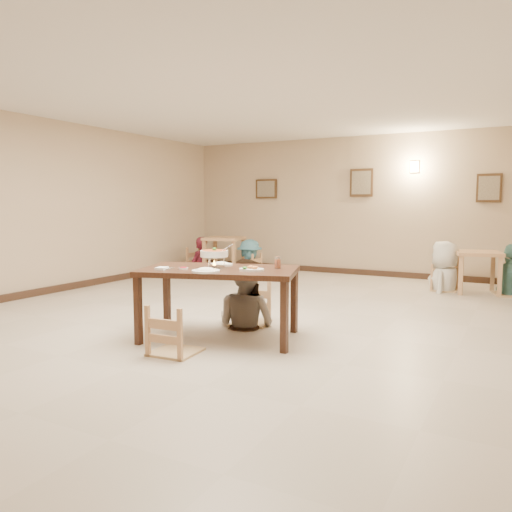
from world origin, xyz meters
The scene contains 30 objects.
floor centered at (0.00, 0.00, 0.00)m, with size 10.00×10.00×0.00m, color #C0B09E.
ceiling centered at (0.00, 0.00, 3.00)m, with size 10.00×10.00×0.00m, color silver.
wall_back centered at (0.00, 5.00, 1.50)m, with size 10.00×10.00×0.00m, color tan.
wall_left centered at (-4.00, 0.00, 1.50)m, with size 10.00×10.00×0.00m, color tan.
baseboard_back centered at (0.00, 4.97, 0.06)m, with size 8.00×0.06×0.12m, color #321F15.
baseboard_left centered at (-3.97, 0.00, 0.06)m, with size 0.06×10.00×0.12m, color #321F15.
picture_a centered at (-2.20, 4.96, 1.90)m, with size 0.55×0.04×0.45m.
picture_b centered at (0.10, 4.96, 2.00)m, with size 0.50×0.04×0.60m.
picture_c centered at (2.60, 4.96, 1.85)m, with size 0.45×0.04×0.55m.
wall_sconce centered at (1.20, 4.96, 2.30)m, with size 0.16×0.05×0.22m, color #FFD88C.
main_table centered at (0.18, -0.86, 0.74)m, with size 1.95×1.45×0.82m.
chair_far centered at (0.16, -0.09, 0.49)m, with size 0.46×0.46×0.99m.
chair_near centered at (0.09, -1.58, 0.49)m, with size 0.46×0.46×0.99m.
main_diner centered at (0.16, -0.21, 0.86)m, with size 0.84×0.65×1.73m, color gray.
curry_warmer centered at (0.13, -0.89, 0.98)m, with size 0.35×0.31×0.28m.
rice_plate_far centered at (0.06, -0.62, 0.83)m, with size 0.28×0.28×0.06m.
rice_plate_near centered at (0.23, -1.21, 0.83)m, with size 0.31×0.31×0.07m.
fried_plate centered at (0.61, -0.88, 0.84)m, with size 0.29×0.29×0.06m.
chili_dish centered at (-0.13, -1.12, 0.83)m, with size 0.11×0.11×0.02m.
napkin_cutlery centered at (-0.32, -1.27, 0.83)m, with size 0.17×0.24×0.03m.
drink_glass centered at (0.77, -0.56, 0.88)m, with size 0.07×0.07×0.14m.
bg_table_left centered at (-2.69, 3.85, 0.66)m, with size 0.96×0.96×0.80m.
bg_table_right centered at (2.55, 3.76, 0.59)m, with size 0.88×0.88×0.73m.
bg_chair_ll centered at (-3.34, 3.83, 0.51)m, with size 0.48×0.48×1.02m.
bg_chair_lr centered at (-2.05, 3.86, 0.44)m, with size 0.42×0.42×0.89m.
bg_chair_rl centered at (2.01, 3.73, 0.45)m, with size 0.42×0.42×0.90m.
bg_chair_rr centered at (3.08, 3.77, 0.54)m, with size 0.51×0.51×1.09m.
bg_diner_a centered at (-3.34, 3.83, 0.79)m, with size 0.57×0.38×1.57m, color maroon.
bg_diner_b centered at (-2.05, 3.86, 0.78)m, with size 1.00×0.58×1.55m, color teal.
bg_diner_c centered at (2.01, 3.73, 0.89)m, with size 0.87×0.57×1.78m, color silver.
Camera 1 is at (3.23, -5.64, 1.55)m, focal length 35.00 mm.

